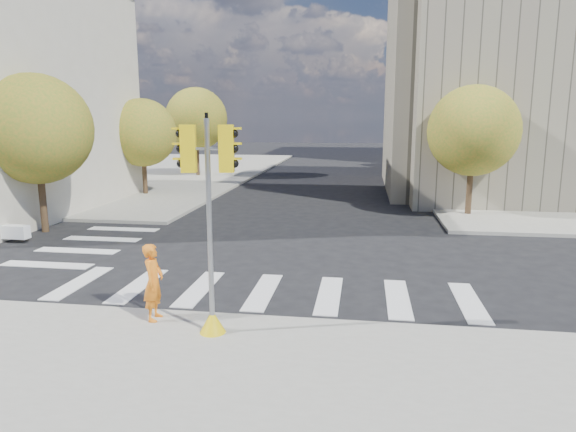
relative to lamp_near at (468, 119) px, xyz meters
The scene contains 13 objects.
ground 16.76m from the lamp_near, 119.74° to the right, with size 160.00×160.00×0.00m, color black.
sidewalk_far_left 30.79m from the lamp_near, 156.80° to the left, with size 28.00×40.00×0.15m, color gray.
office_tower 32.99m from the lamp_near, 63.43° to the left, with size 20.00×18.00×30.00m, color #9EA0A3.
tree_lw_near 21.03m from the lamp_near, 151.61° to the right, with size 4.40×4.40×6.41m.
tree_lw_mid 18.52m from the lamp_near, behind, with size 4.00×4.00×5.77m.
tree_lw_far 21.03m from the lamp_near, 151.61° to the left, with size 4.80×4.80×6.95m.
tree_re_near 4.07m from the lamp_near, 97.13° to the right, with size 4.20×4.20×6.16m.
tree_re_mid 8.02m from the lamp_near, 93.58° to the left, with size 4.60×4.60×6.66m.
tree_re_far 20.02m from the lamp_near, 91.43° to the left, with size 4.00×4.00×5.88m.
lamp_near is the anchor object (origin of this frame).
lamp_far 14.00m from the lamp_near, 90.00° to the left, with size 0.35×0.18×8.11m.
traffic_signal 21.10m from the lamp_near, 114.20° to the right, with size 1.08×0.56×4.63m.
photographer 21.46m from the lamp_near, 118.50° to the right, with size 0.65×0.42×1.77m, color orange.
Camera 1 is at (2.53, -15.09, 4.70)m, focal length 32.00 mm.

